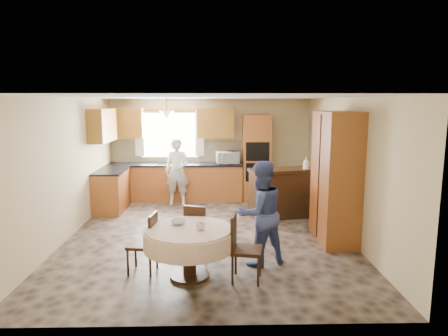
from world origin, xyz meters
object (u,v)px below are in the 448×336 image
object	(u,v)px
chair_back	(197,228)
chair_right	(241,244)
sideboard	(282,194)
person_sink	(177,171)
dining_table	(189,239)
person_dining	(260,213)
cupboard	(336,177)
chair_left	(147,240)
oven_tower	(256,158)

from	to	relation	value
chair_back	chair_right	bearing A→B (deg)	145.24
sideboard	person_sink	xyz separation A→B (m)	(-2.30, 1.14, 0.30)
dining_table	person_dining	bearing A→B (deg)	23.59
dining_table	person_dining	distance (m)	1.15
cupboard	chair_left	bearing A→B (deg)	-157.47
chair_left	oven_tower	bearing A→B (deg)	163.44
sideboard	chair_right	size ratio (longest dim) A/B	1.47
oven_tower	chair_right	bearing A→B (deg)	-98.32
person_sink	chair_right	bearing A→B (deg)	-74.01
oven_tower	chair_back	size ratio (longest dim) A/B	2.48
dining_table	chair_right	distance (m)	0.72
oven_tower	chair_back	distance (m)	4.00
chair_left	person_sink	world-z (taller)	person_sink
chair_back	person_sink	xyz separation A→B (m)	(-0.61, 3.35, 0.32)
person_sink	chair_back	bearing A→B (deg)	-80.34
sideboard	chair_left	size ratio (longest dim) A/B	1.57
oven_tower	chair_right	distance (m)	4.64
dining_table	person_sink	world-z (taller)	person_sink
chair_back	person_dining	bearing A→B (deg)	-178.39
oven_tower	person_dining	distance (m)	4.03
cupboard	person_dining	world-z (taller)	cupboard
chair_right	chair_back	bearing A→B (deg)	47.78
chair_left	dining_table	bearing A→B (deg)	81.83
chair_back	chair_right	xyz separation A→B (m)	(0.64, -0.82, 0.04)
dining_table	cupboard	bearing A→B (deg)	30.67
sideboard	chair_right	bearing A→B (deg)	-121.63
oven_tower	person_sink	world-z (taller)	oven_tower
sideboard	chair_right	xyz separation A→B (m)	(-1.05, -3.03, 0.03)
dining_table	oven_tower	bearing A→B (deg)	72.82
person_dining	sideboard	bearing A→B (deg)	-129.84
oven_tower	dining_table	bearing A→B (deg)	-107.18
chair_back	chair_right	size ratio (longest dim) A/B	0.92
chair_back	oven_tower	bearing A→B (deg)	-91.73
oven_tower	person_sink	xyz separation A→B (m)	(-1.91, -0.39, -0.27)
dining_table	chair_back	bearing A→B (deg)	84.19
chair_left	chair_back	xyz separation A→B (m)	(0.69, 0.54, -0.01)
person_sink	person_dining	size ratio (longest dim) A/B	1.00
cupboard	chair_right	world-z (taller)	cupboard
chair_right	person_dining	xyz separation A→B (m)	(0.32, 0.55, 0.28)
cupboard	chair_left	size ratio (longest dim) A/B	2.60
chair_left	sideboard	bearing A→B (deg)	147.55
sideboard	chair_left	bearing A→B (deg)	-143.33
oven_tower	sideboard	size ratio (longest dim) A/B	1.56
person_dining	person_sink	bearing A→B (deg)	-89.96
chair_left	cupboard	bearing A→B (deg)	120.94
chair_right	person_dining	world-z (taller)	person_dining
oven_tower	cupboard	bearing A→B (deg)	-70.41
chair_right	person_dining	bearing A→B (deg)	-19.82
dining_table	chair_right	size ratio (longest dim) A/B	1.35
person_sink	cupboard	bearing A→B (deg)	-41.88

